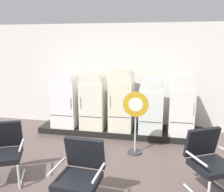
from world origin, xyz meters
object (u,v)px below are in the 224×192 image
Objects in this scene: refrigerator_1 at (93,98)px; refrigerator_4 at (182,103)px; refrigerator_2 at (122,97)px; armchair_center at (80,172)px; sign_stand at (135,122)px; armchair_right at (209,158)px; refrigerator_0 at (65,97)px; refrigerator_3 at (151,104)px; armchair_left at (4,149)px.

refrigerator_1 is 2.24m from refrigerator_4.
refrigerator_2 is 1.09× the size of refrigerator_4.
refrigerator_4 is 1.47× the size of armchair_center.
refrigerator_1 is 1.60m from sign_stand.
sign_stand is at bearing -39.49° from refrigerator_1.
armchair_right is 1.73m from sign_stand.
refrigerator_0 is 0.92× the size of refrigerator_2.
refrigerator_3 is 0.73m from refrigerator_4.
refrigerator_0 is at bearing 86.29° from armchair_left.
refrigerator_3 is at bearing 45.15° from armchair_left.
refrigerator_0 is at bearing 115.66° from armchair_center.
armchair_right is (0.28, -2.13, -0.38)m from refrigerator_4.
refrigerator_3 is (2.29, -0.00, -0.06)m from refrigerator_0.
armchair_left is at bearing -174.29° from armchair_right.
refrigerator_3 is at bearing 73.09° from armchair_center.
armchair_center is (-1.62, -2.93, -0.38)m from refrigerator_4.
armchair_left is at bearing -123.91° from refrigerator_2.
refrigerator_2 is at bearing 87.62° from armchair_center.
refrigerator_1 is at bearing 69.09° from armchair_left.
refrigerator_0 is 1.48× the size of armchair_left.
refrigerator_1 is 0.94× the size of refrigerator_2.
refrigerator_2 is at bearing 56.09° from armchair_left.
sign_stand is at bearing -106.34° from refrigerator_3.
refrigerator_0 is 0.98× the size of refrigerator_1.
refrigerator_0 is 1.53m from refrigerator_2.
armchair_right is at bearing -32.72° from refrigerator_0.
refrigerator_4 is at bearing 37.84° from armchair_left.
refrigerator_4 is (0.73, 0.01, 0.05)m from refrigerator_3.
sign_stand is (-0.29, -1.00, -0.16)m from refrigerator_3.
refrigerator_2 is 2.84m from armchair_right.
refrigerator_2 is at bearing 176.57° from refrigerator_3.
refrigerator_1 is 1.51m from refrigerator_3.
armchair_center is 0.74× the size of sign_stand.
sign_stand is (0.47, -1.05, -0.30)m from refrigerator_2.
refrigerator_1 is 3.32m from armchair_right.
refrigerator_2 is at bearing 129.32° from armchair_right.
armchair_left is (-3.19, -2.47, -0.38)m from refrigerator_4.
armchair_left is at bearing -93.71° from refrigerator_0.
sign_stand is (1.22, -1.00, -0.24)m from refrigerator_1.
refrigerator_0 is 1.08× the size of refrigerator_3.
refrigerator_4 reaches higher than sign_stand.
refrigerator_0 is at bearing 179.99° from refrigerator_1.
refrigerator_4 is 2.18m from armchair_right.
refrigerator_4 is (1.50, -0.04, -0.08)m from refrigerator_2.
armchair_left is (-0.16, -2.47, -0.38)m from refrigerator_0.
armchair_left is at bearing 163.74° from armchair_center.
armchair_left is (-2.45, -2.47, -0.33)m from refrigerator_3.
refrigerator_2 reaches higher than refrigerator_3.
armchair_center is at bearing -92.38° from refrigerator_2.
refrigerator_2 is 0.78m from refrigerator_3.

